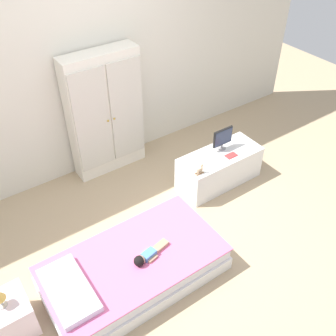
# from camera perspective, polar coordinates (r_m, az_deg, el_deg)

# --- Properties ---
(ground_plane) EXTENTS (10.00, 10.00, 0.02)m
(ground_plane) POSITION_cam_1_polar(r_m,az_deg,el_deg) (4.06, -0.09, -10.38)
(ground_plane) COLOR tan
(back_wall) EXTENTS (6.40, 0.05, 2.70)m
(back_wall) POSITION_cam_1_polar(r_m,az_deg,el_deg) (4.38, -12.31, 15.10)
(back_wall) COLOR silver
(back_wall) RESTS_ON ground_plane
(bed) EXTENTS (1.63, 0.87, 0.29)m
(bed) POSITION_cam_1_polar(r_m,az_deg,el_deg) (3.66, -5.01, -14.53)
(bed) COLOR white
(bed) RESTS_ON ground_plane
(pillow) EXTENTS (0.32, 0.62, 0.07)m
(pillow) POSITION_cam_1_polar(r_m,az_deg,el_deg) (3.40, -14.52, -17.13)
(pillow) COLOR silver
(pillow) RESTS_ON bed
(doll) EXTENTS (0.39, 0.16, 0.10)m
(doll) POSITION_cam_1_polar(r_m,az_deg,el_deg) (3.50, -3.39, -13.00)
(doll) COLOR #4C84C6
(doll) RESTS_ON bed
(nightstand) EXTENTS (0.37, 0.37, 0.35)m
(nightstand) POSITION_cam_1_polar(r_m,az_deg,el_deg) (3.59, -22.55, -19.75)
(nightstand) COLOR silver
(nightstand) RESTS_ON ground_plane
(wardrobe) EXTENTS (0.87, 0.29, 1.50)m
(wardrobe) POSITION_cam_1_polar(r_m,az_deg,el_deg) (4.54, -9.27, 7.89)
(wardrobe) COLOR white
(wardrobe) RESTS_ON ground_plane
(tv_stand) EXTENTS (0.99, 0.43, 0.41)m
(tv_stand) POSITION_cam_1_polar(r_m,az_deg,el_deg) (4.59, 7.58, 0.04)
(tv_stand) COLOR white
(tv_stand) RESTS_ON ground_plane
(tv_monitor) EXTENTS (0.26, 0.10, 0.27)m
(tv_monitor) POSITION_cam_1_polar(r_m,az_deg,el_deg) (4.46, 8.12, 4.45)
(tv_monitor) COLOR #99999E
(tv_monitor) RESTS_ON tv_stand
(rocking_horse_toy) EXTENTS (0.10, 0.04, 0.12)m
(rocking_horse_toy) POSITION_cam_1_polar(r_m,az_deg,el_deg) (4.13, 4.79, -0.15)
(rocking_horse_toy) COLOR #8E6642
(rocking_horse_toy) RESTS_ON tv_stand
(book_red) EXTENTS (0.14, 0.08, 0.01)m
(book_red) POSITION_cam_1_polar(r_m,az_deg,el_deg) (4.45, 9.34, 1.85)
(book_red) COLOR #CC3838
(book_red) RESTS_ON tv_stand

